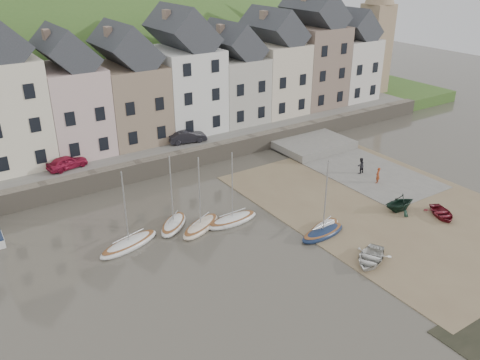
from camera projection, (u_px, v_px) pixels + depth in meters
ground at (284, 244)px, 37.21m from camera, size 160.00×160.00×0.00m
quay_land at (123, 123)px, 61.10m from camera, size 90.00×30.00×1.50m
quay_street at (164, 144)px, 52.07m from camera, size 70.00×7.00×0.10m
seawall at (179, 161)px, 49.69m from camera, size 70.00×1.20×1.80m
beach at (385, 206)px, 42.72m from camera, size 18.00×26.00×0.06m
slipway at (351, 165)px, 50.77m from camera, size 8.00×18.00×0.12m
hillside at (47, 188)px, 87.62m from camera, size 134.40×84.00×84.00m
townhouse_terrace at (161, 81)px, 53.18m from camera, size 61.05×8.00×13.93m
church_spire at (377, 23)px, 68.09m from camera, size 4.00×4.00×18.00m
sailboat_0 at (129, 244)px, 36.76m from camera, size 5.29×2.80×6.32m
sailboat_1 at (174, 224)px, 39.41m from camera, size 3.85×3.77×6.32m
sailboat_2 at (201, 226)px, 39.14m from camera, size 4.62×3.37×6.32m
sailboat_3 at (233, 220)px, 40.05m from camera, size 4.60×1.64×6.32m
sailboat_4 at (323, 230)px, 38.66m from camera, size 4.52×2.85×6.32m
sailboat_5 at (323, 233)px, 38.23m from camera, size 4.37×1.87×6.32m
rowboat_white at (370, 258)px, 34.82m from camera, size 4.26×3.83×0.73m
rowboat_green at (400, 203)px, 41.59m from camera, size 3.18×2.83×1.53m
rowboat_red at (442, 213)px, 40.85m from camera, size 3.33×3.70×0.63m
person_red at (378, 175)px, 46.51m from camera, size 0.66×0.57×1.52m
person_dark at (361, 166)px, 48.52m from camera, size 0.80×0.64×1.59m
car_left at (67, 162)px, 45.89m from camera, size 3.90×2.16×1.26m
car_right at (187, 136)px, 52.18m from camera, size 4.19×2.18×1.32m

